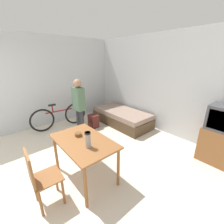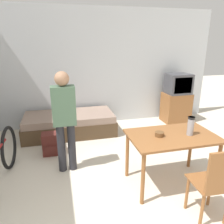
% 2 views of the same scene
% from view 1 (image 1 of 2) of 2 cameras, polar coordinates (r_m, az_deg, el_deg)
% --- Properties ---
extents(ground_plane, '(20.00, 20.00, 0.00)m').
position_cam_1_polar(ground_plane, '(3.20, -36.17, -24.59)').
color(ground_plane, beige).
extents(wall_back, '(5.68, 0.06, 2.70)m').
position_cam_1_polar(wall_back, '(4.57, 16.34, 10.25)').
color(wall_back, silver).
rests_on(wall_back, ground_plane).
extents(wall_left, '(0.06, 4.91, 2.70)m').
position_cam_1_polar(wall_left, '(5.19, -20.50, 10.88)').
color(wall_left, silver).
rests_on(wall_left, ground_plane).
extents(daybed, '(1.95, 0.92, 0.46)m').
position_cam_1_polar(daybed, '(4.92, 3.69, -1.97)').
color(daybed, '#4C3823').
rests_on(daybed, ground_plane).
extents(tv, '(0.64, 0.49, 1.21)m').
position_cam_1_polar(tv, '(3.71, 36.01, -7.39)').
color(tv, brown).
rests_on(tv, ground_plane).
extents(dining_table, '(1.18, 0.74, 0.75)m').
position_cam_1_polar(dining_table, '(2.65, -10.68, -12.31)').
color(dining_table, brown).
rests_on(dining_table, ground_plane).
extents(wooden_chair, '(0.41, 0.41, 0.94)m').
position_cam_1_polar(wooden_chair, '(2.44, -25.89, -21.30)').
color(wooden_chair, brown).
rests_on(wooden_chair, ground_plane).
extents(bicycle, '(0.20, 1.70, 0.77)m').
position_cam_1_polar(bicycle, '(4.89, -19.31, -1.60)').
color(bicycle, black).
rests_on(bicycle, ground_plane).
extents(person_standing, '(0.34, 0.21, 1.57)m').
position_cam_1_polar(person_standing, '(3.98, -12.45, 2.63)').
color(person_standing, '#28282D').
rests_on(person_standing, ground_plane).
extents(thermos_flask, '(0.09, 0.09, 0.26)m').
position_cam_1_polar(thermos_flask, '(2.33, -9.17, -10.14)').
color(thermos_flask, '#99999E').
rests_on(thermos_flask, dining_table).
extents(mate_bowl, '(0.12, 0.12, 0.06)m').
position_cam_1_polar(mate_bowl, '(2.73, -12.73, -8.34)').
color(mate_bowl, brown).
rests_on(mate_bowl, dining_table).
extents(backpack, '(0.29, 0.27, 0.40)m').
position_cam_1_polar(backpack, '(4.71, -7.12, -3.43)').
color(backpack, '#56231E').
rests_on(backpack, ground_plane).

